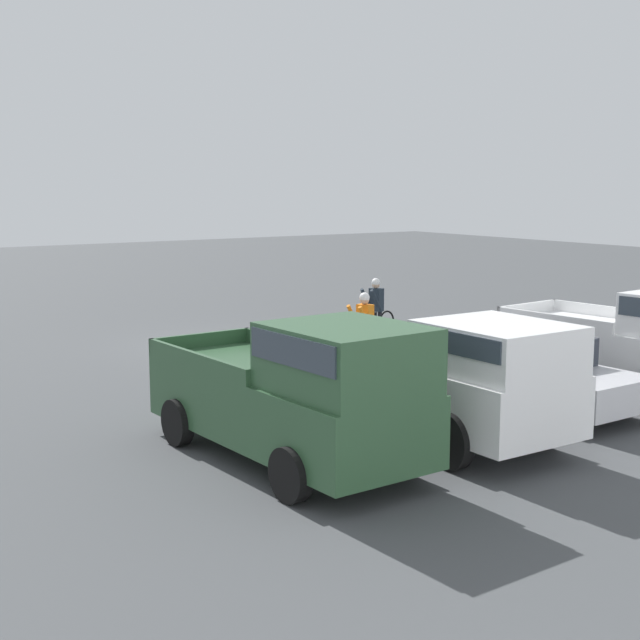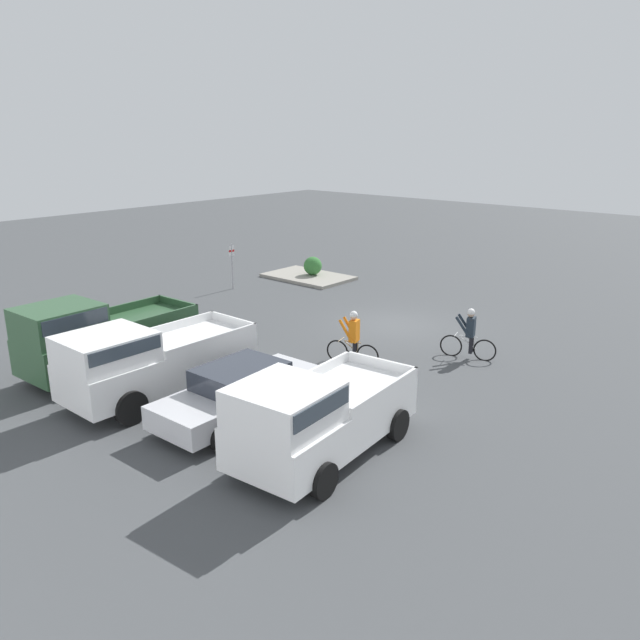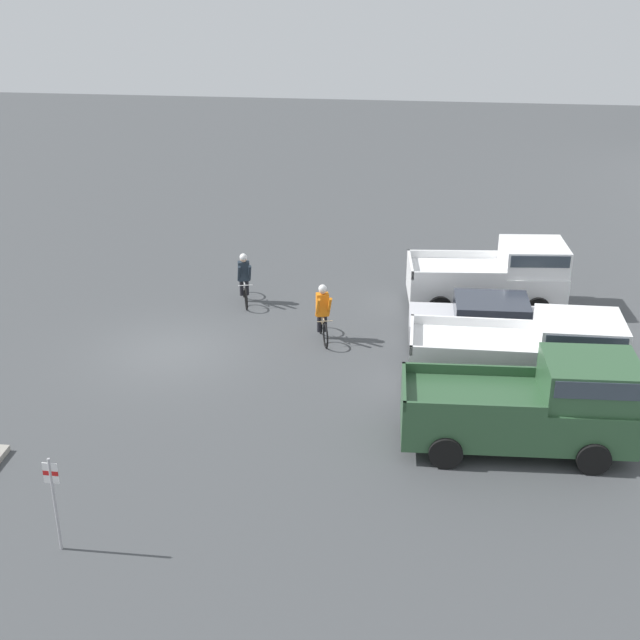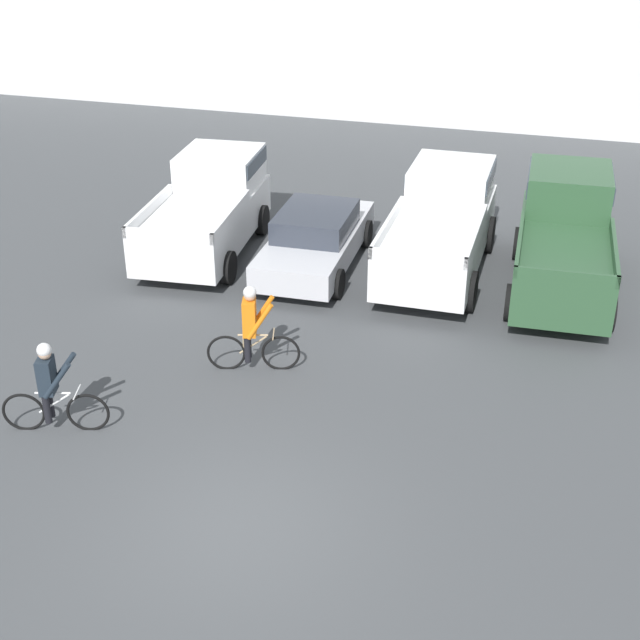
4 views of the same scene
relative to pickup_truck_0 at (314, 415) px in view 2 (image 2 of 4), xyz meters
name	(u,v)px [view 2 (image 2 of 4)]	position (x,y,z in m)	size (l,w,h in m)	color
ground_plane	(393,325)	(4.39, -9.55, -1.10)	(80.00, 80.00, 0.00)	#424447
pickup_truck_0	(314,415)	(0.00, 0.00, 0.00)	(2.58, 5.03, 2.14)	white
sedan_0	(241,392)	(2.84, -0.41, -0.38)	(2.09, 4.75, 1.41)	silver
pickup_truck_1	(148,360)	(5.64, 0.41, 0.03)	(2.24, 5.39, 2.14)	white
pickup_truck_2	(97,335)	(8.42, 0.29, 0.08)	(2.36, 5.37, 2.33)	#2D5133
cyclist_0	(353,338)	(3.04, -5.30, -0.23)	(1.71, 0.59, 1.76)	black
cyclist_1	(469,334)	(0.54, -8.13, -0.26)	(1.77, 0.60, 1.69)	black
fire_lane_sign	(232,262)	(13.26, -9.38, 0.18)	(0.06, 0.30, 2.11)	#9E9EA3
curb_island	(308,277)	(12.04, -13.27, -1.02)	(4.20, 2.70, 0.15)	gray
shrub	(313,266)	(11.94, -13.49, -0.49)	(0.91, 0.91, 0.91)	#337033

